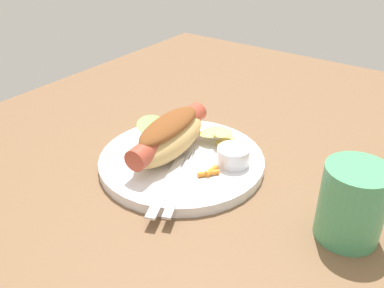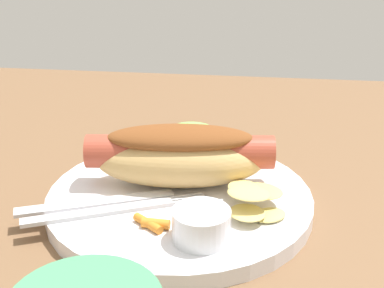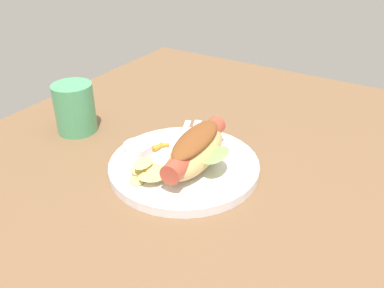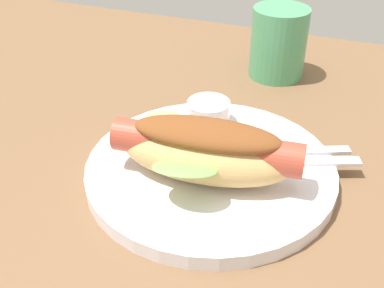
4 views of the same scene
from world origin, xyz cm
name	(u,v)px [view 4 (image 4 of 4)]	position (x,y,z in cm)	size (l,w,h in cm)	color
ground_plane	(182,179)	(0.00, 0.00, -0.90)	(120.00, 90.00, 1.80)	brown
plate	(210,170)	(-2.97, -0.60, 0.80)	(26.04, 26.04, 1.60)	white
hot_dog	(206,150)	(-3.19, 1.65, 4.85)	(18.88, 11.14, 6.19)	tan
sauce_ramekin	(207,112)	(0.23, -8.22, 2.99)	(5.00, 5.00, 2.77)	white
fork	(274,152)	(-8.70, -4.80, 1.80)	(16.18, 7.88, 0.40)	silver
knife	(289,162)	(-10.57, -3.65, 1.78)	(14.92, 1.40, 0.36)	silver
chips_pile	(156,128)	(4.28, -3.01, 2.93)	(6.31, 7.97, 2.78)	#DCC66F
carrot_garnish	(242,132)	(-4.51, -6.96, 2.01)	(3.48, 2.66, 0.89)	orange
drinking_cup	(278,43)	(-3.89, -27.09, 5.01)	(7.96, 7.96, 10.02)	#4C9E6B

